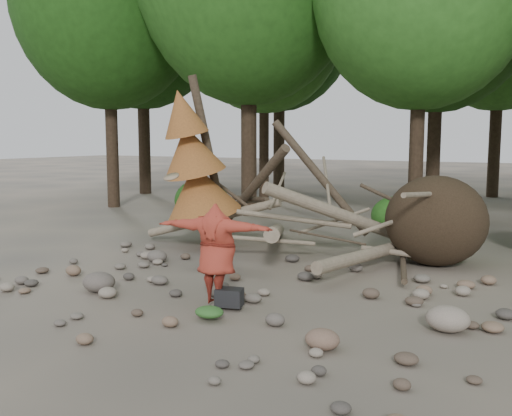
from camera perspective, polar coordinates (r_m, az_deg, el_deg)
The scene contains 13 objects.
ground at distance 10.15m, azimuth -2.42°, elevation -8.90°, with size 120.00×120.00×0.00m, color #514C44.
deadfall_pile at distance 13.08m, azimuth 14.98°, elevation -1.27°, with size 8.55×5.24×3.30m.
dead_conifer at distance 14.30m, azimuth -6.20°, elevation 4.30°, with size 2.06×2.16×4.35m.
bush_left at distance 18.91m, azimuth -5.46°, elevation 0.74°, with size 1.80×1.80×1.44m, color #215316.
bush_mid at distance 16.85m, azimuth 13.80°, elevation -0.75°, with size 1.40×1.40×1.12m, color #2C6A1E.
frisbee_thrower at distance 9.38m, azimuth -4.00°, elevation -4.53°, with size 2.26×0.77×2.12m.
backpack at distance 9.43m, azimuth -2.68°, elevation -9.25°, with size 0.43×0.29×0.29m, color black.
cloth_green at distance 8.91m, azimuth -4.70°, elevation -10.63°, with size 0.46×0.38×0.17m, color #2D5D25.
cloth_orange at distance 9.52m, azimuth -2.25°, elevation -9.65°, with size 0.30×0.24×0.11m, color #C06C20.
boulder_front_left at distance 10.82m, azimuth -15.43°, elevation -7.15°, with size 0.61×0.55×0.37m, color #625951.
boulder_front_right at distance 7.78m, azimuth 6.65°, elevation -12.91°, with size 0.47×0.42×0.28m, color #7A5E4C.
boulder_mid_right at distance 8.83m, azimuth 18.63°, elevation -10.46°, with size 0.63×0.56×0.38m, color gray.
boulder_mid_left at distance 13.04m, azimuth -9.86°, elevation -4.77°, with size 0.47×0.42×0.28m, color #615952.
Camera 1 is at (5.05, -8.35, 2.79)m, focal length 40.00 mm.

